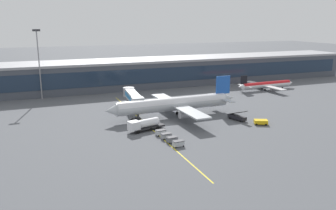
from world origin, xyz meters
The scene contains 14 objects.
ground_plane centered at (0.00, 0.00, 0.00)m, with size 700.00×700.00×0.00m, color #515459.
apron_lead_in_line centered at (-5.35, 2.00, 0.00)m, with size 0.30×80.00×0.01m, color yellow.
terminal_building centered at (13.82, 62.46, 6.24)m, with size 218.71×22.17×12.45m.
main_airliner centered at (5.45, 7.42, 4.15)m, with size 44.15×34.93×11.92m.
jet_bridge centered at (-4.91, 18.08, 5.13)m, with size 5.64×20.12×6.85m.
fuel_tanker centered at (-7.80, -2.89, 1.75)m, with size 11.08×5.18×3.25m.
pushback_tug centered at (25.57, -9.81, 0.85)m, with size 4.43×3.77×1.40m.
belt_loader centered at (21.79, -3.27, 0.99)m, with size 3.51×6.99×3.49m.
baggage_cart_0 centered at (-4.00, -17.67, 0.78)m, with size 2.78×1.84×1.48m.
baggage_cart_1 centered at (-4.30, -14.49, 0.78)m, with size 2.78×1.84×1.48m.
baggage_cart_2 centered at (-4.60, -11.30, 0.78)m, with size 2.78×1.84×1.48m.
baggage_cart_3 centered at (-4.90, -8.12, 0.78)m, with size 2.78×1.84×1.48m.
commuter_jet_far centered at (60.08, 32.99, 2.36)m, with size 29.95×23.87×7.11m.
apron_light_mast_1 centered at (-32.16, 50.50, 15.29)m, with size 2.80×0.50×26.52m.
Camera 1 is at (-35.38, -89.35, 29.22)m, focal length 36.89 mm.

